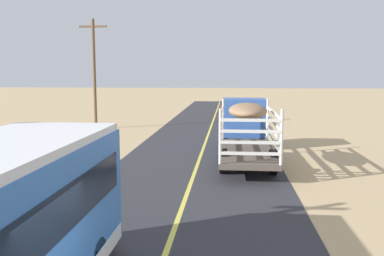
% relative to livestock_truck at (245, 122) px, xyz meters
% --- Properties ---
extents(livestock_truck, '(2.53, 9.70, 3.02)m').
position_rel_livestock_truck_xyz_m(livestock_truck, '(0.00, 0.00, 0.00)').
color(livestock_truck, '#3359A5').
rests_on(livestock_truck, road_surface).
extents(car_far, '(1.80, 4.40, 1.46)m').
position_rel_livestock_truck_xyz_m(car_far, '(-0.98, 22.96, -1.10)').
color(car_far, '#B2261E').
rests_on(car_far, road_surface).
extents(power_pole_mid, '(2.20, 0.24, 8.63)m').
position_rel_livestock_truck_xyz_m(power_pole_mid, '(-11.55, 9.84, 2.82)').
color(power_pole_mid, brown).
rests_on(power_pole_mid, ground).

